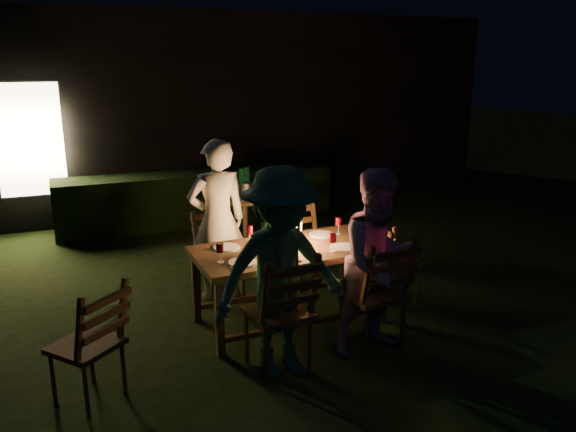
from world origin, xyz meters
name	(u,v)px	position (x,y,z in m)	size (l,w,h in m)	color
garden_envelope	(191,108)	(-0.01, 6.15, 1.58)	(40.00, 40.00, 3.20)	black
dining_table	(290,255)	(-0.52, 0.03, 0.67)	(1.82, 0.95, 0.75)	#4A2D18
chair_near_left	(279,332)	(-0.94, -0.76, 0.32)	(0.53, 0.56, 1.07)	#4A2D18
chair_near_right	(374,312)	(-0.04, -0.73, 0.33)	(0.52, 0.55, 1.08)	#4A2D18
chair_far_left	(220,273)	(-1.00, 0.78, 0.29)	(0.49, 0.52, 0.97)	#4A2D18
chair_far_right	(306,257)	(0.00, 0.82, 0.32)	(0.54, 0.57, 1.06)	#4A2D18
chair_end	(397,275)	(0.71, 0.07, 0.27)	(0.46, 0.43, 0.90)	#4A2D18
chair_spare	(90,365)	(-2.39, -0.65, 0.30)	(0.63, 0.64, 0.98)	#4A2D18
person_house_side	(217,221)	(-1.00, 0.83, 0.85)	(0.62, 0.41, 1.70)	white
person_opp_right	(379,263)	(-0.04, -0.78, 0.80)	(0.78, 0.61, 1.60)	#B27AAA
person_opp_left	(281,274)	(-0.94, -0.81, 0.85)	(1.09, 0.63, 1.69)	#316248
lantern	(293,229)	(-0.47, 0.08, 0.90)	(0.16, 0.16, 0.35)	white
plate_far_left	(227,248)	(-1.08, 0.23, 0.75)	(0.25, 0.25, 0.01)	white
plate_near_left	(243,262)	(-1.06, -0.21, 0.75)	(0.25, 0.25, 0.01)	white
plate_far_right	(322,234)	(-0.08, 0.26, 0.75)	(0.25, 0.25, 0.01)	white
plate_near_right	(343,247)	(-0.06, -0.18, 0.75)	(0.25, 0.25, 0.01)	white
wineglass_a	(249,234)	(-0.83, 0.30, 0.83)	(0.06, 0.06, 0.18)	#59070F
wineglass_b	(220,253)	(-1.24, -0.11, 0.83)	(0.06, 0.06, 0.18)	#59070F
wineglass_c	(333,243)	(-0.21, -0.24, 0.83)	(0.06, 0.06, 0.18)	#59070F
wineglass_d	(338,226)	(0.09, 0.23, 0.83)	(0.06, 0.06, 0.18)	#59070F
wineglass_e	(294,249)	(-0.61, -0.27, 0.83)	(0.06, 0.06, 0.18)	silver
bottle_table	(265,237)	(-0.77, 0.02, 0.89)	(0.07, 0.07, 0.28)	#0F471E
napkin_left	(290,260)	(-0.66, -0.30, 0.75)	(0.18, 0.14, 0.01)	red
napkin_right	(357,248)	(0.04, -0.25, 0.75)	(0.18, 0.14, 0.01)	red
phone	(238,267)	(-1.13, -0.29, 0.75)	(0.14, 0.07, 0.01)	black
side_table	(245,205)	(-0.25, 2.20, 0.63)	(0.53, 0.53, 0.71)	#937349
ice_bucket	(245,190)	(-0.25, 2.20, 0.82)	(0.30, 0.30, 0.22)	#A5A8AD
bottle_bucket_a	(242,187)	(-0.30, 2.16, 0.87)	(0.07, 0.07, 0.32)	#0F471E
bottle_bucket_b	(247,185)	(-0.20, 2.24, 0.87)	(0.07, 0.07, 0.32)	#0F471E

